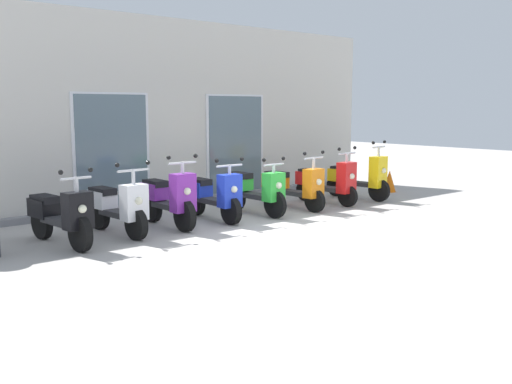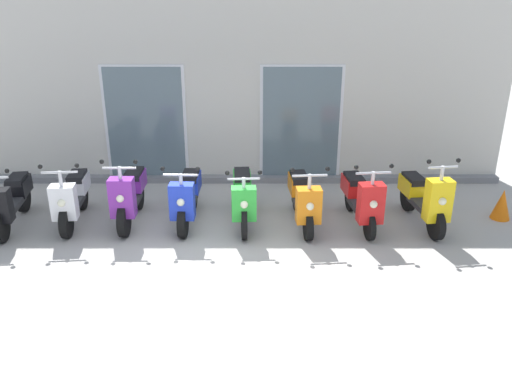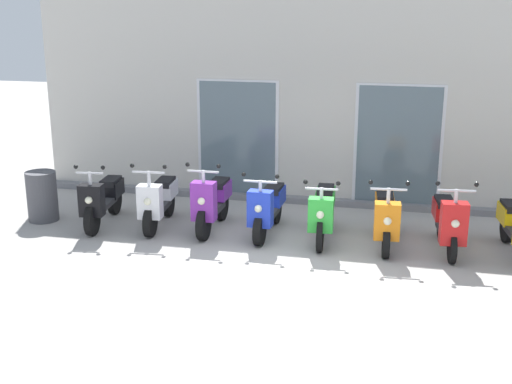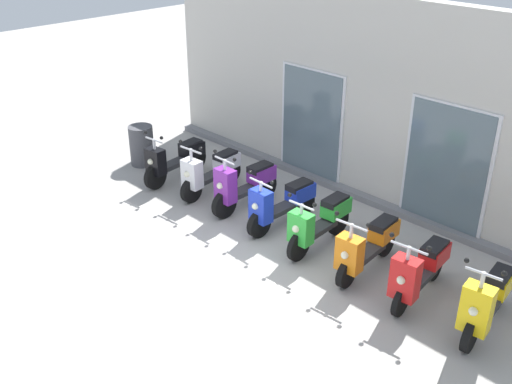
# 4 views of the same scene
# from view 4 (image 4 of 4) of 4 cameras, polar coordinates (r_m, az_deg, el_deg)

# --- Properties ---
(ground_plane) EXTENTS (40.00, 40.00, 0.00)m
(ground_plane) POSITION_cam_4_polar(r_m,az_deg,el_deg) (9.66, -0.76, -7.02)
(ground_plane) COLOR #A8A39E
(storefront_facade) EXTENTS (10.90, 0.50, 3.81)m
(storefront_facade) POSITION_cam_4_polar(r_m,az_deg,el_deg) (11.23, 11.87, 7.90)
(storefront_facade) COLOR beige
(storefront_facade) RESTS_ON ground_plane
(scooter_black) EXTENTS (0.55, 1.68, 1.17)m
(scooter_black) POSITION_cam_4_polar(r_m,az_deg,el_deg) (12.38, -7.69, 3.13)
(scooter_black) COLOR black
(scooter_black) RESTS_ON ground_plane
(scooter_white) EXTENTS (0.61, 1.60, 1.21)m
(scooter_white) POSITION_cam_4_polar(r_m,az_deg,el_deg) (11.75, -4.34, 1.97)
(scooter_white) COLOR black
(scooter_white) RESTS_ON ground_plane
(scooter_purple) EXTENTS (0.58, 1.59, 1.26)m
(scooter_purple) POSITION_cam_4_polar(r_m,az_deg,el_deg) (11.10, -1.15, 0.68)
(scooter_purple) COLOR black
(scooter_purple) RESTS_ON ground_plane
(scooter_blue) EXTENTS (0.60, 1.62, 1.16)m
(scooter_blue) POSITION_cam_4_polar(r_m,az_deg,el_deg) (10.54, 2.46, -1.07)
(scooter_blue) COLOR black
(scooter_blue) RESTS_ON ground_plane
(scooter_green) EXTENTS (0.56, 1.62, 1.12)m
(scooter_green) POSITION_cam_4_polar(r_m,az_deg,el_deg) (9.96, 6.09, -2.80)
(scooter_green) COLOR black
(scooter_green) RESTS_ON ground_plane
(scooter_orange) EXTENTS (0.60, 1.61, 1.19)m
(scooter_orange) POSITION_cam_4_polar(r_m,az_deg,el_deg) (9.46, 10.57, -5.05)
(scooter_orange) COLOR black
(scooter_orange) RESTS_ON ground_plane
(scooter_red) EXTENTS (0.61, 1.57, 1.23)m
(scooter_red) POSITION_cam_4_polar(r_m,az_deg,el_deg) (9.02, 15.33, -7.15)
(scooter_red) COLOR black
(scooter_red) RESTS_ON ground_plane
(scooter_yellow) EXTENTS (0.57, 1.60, 1.31)m
(scooter_yellow) POSITION_cam_4_polar(r_m,az_deg,el_deg) (8.68, 21.17, -9.63)
(scooter_yellow) COLOR black
(scooter_yellow) RESTS_ON ground_plane
(trash_bin) EXTENTS (0.52, 0.52, 0.87)m
(trash_bin) POSITION_cam_4_polar(r_m,az_deg,el_deg) (13.22, -10.84, 4.39)
(trash_bin) COLOR #4C4C51
(trash_bin) RESTS_ON ground_plane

